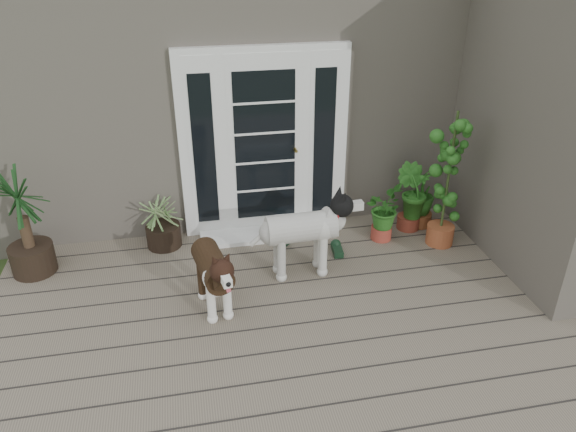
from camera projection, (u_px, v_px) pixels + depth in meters
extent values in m
cube|color=#6B5B4C|center=(329.00, 350.00, 4.81)|extent=(6.20, 4.60, 0.12)
cube|color=#665E54|center=(255.00, 69.00, 7.79)|extent=(7.40, 4.00, 3.10)
cube|color=white|center=(264.00, 143.00, 6.14)|extent=(1.90, 0.14, 2.15)
cube|color=white|center=(269.00, 233.00, 6.46)|extent=(1.60, 0.40, 0.05)
imported|color=#255618|center=(383.00, 217.00, 6.27)|extent=(0.60, 0.60, 0.57)
imported|color=#23601B|center=(410.00, 206.00, 6.48)|extent=(0.56, 0.56, 0.60)
imported|color=#275418|center=(420.00, 204.00, 6.57)|extent=(0.47, 0.47, 0.56)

